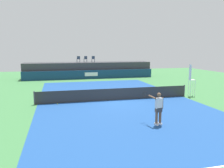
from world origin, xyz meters
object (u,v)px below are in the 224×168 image
object	(u,v)px
net_post_far	(184,91)
tennis_player	(158,107)
net_post_near	(34,98)
spectator_chair_center	(93,59)
spectator_chair_left	(86,59)
spectator_chair_far_left	(78,59)
tennis_ball	(58,104)
umpire_chair	(191,78)

from	to	relation	value
net_post_far	tennis_player	size ratio (longest dim) A/B	0.56
net_post_near	spectator_chair_center	bearing A→B (deg)	65.82
spectator_chair_left	net_post_near	xyz separation A→B (m)	(-5.81, -15.50, -2.19)
net_post_near	net_post_far	xyz separation A→B (m)	(12.40, 0.00, 0.00)
spectator_chair_far_left	spectator_chair_left	xyz separation A→B (m)	(1.02, 0.04, 0.00)
spectator_chair_far_left	tennis_player	bearing A→B (deg)	-84.46
spectator_chair_left	tennis_ball	bearing A→B (deg)	-104.64
spectator_chair_far_left	net_post_far	xyz separation A→B (m)	(7.61, -15.46, -2.19)
spectator_chair_center	tennis_player	bearing A→B (deg)	-90.06
spectator_chair_far_left	tennis_player	size ratio (longest dim) A/B	0.50
tennis_player	spectator_chair_center	bearing A→B (deg)	89.94
net_post_near	tennis_ball	size ratio (longest dim) A/B	14.71
spectator_chair_center	net_post_near	distance (m)	17.05
spectator_chair_far_left	tennis_ball	world-z (taller)	spectator_chair_far_left
spectator_chair_left	net_post_far	bearing A→B (deg)	-66.98
umpire_chair	tennis_ball	xyz separation A→B (m)	(-11.35, -0.43, -1.55)
spectator_chair_left	spectator_chair_center	bearing A→B (deg)	-3.91
net_post_near	tennis_player	distance (m)	9.38
net_post_near	net_post_far	bearing A→B (deg)	0.00
spectator_chair_far_left	tennis_ball	size ratio (longest dim) A/B	13.06
spectator_chair_far_left	net_post_near	world-z (taller)	spectator_chair_far_left
spectator_chair_far_left	tennis_player	distance (m)	21.96
net_post_far	net_post_near	bearing A→B (deg)	180.00
net_post_far	tennis_ball	xyz separation A→B (m)	(-10.74, -0.41, -0.46)
spectator_chair_center	tennis_ball	size ratio (longest dim) A/B	13.06
spectator_chair_center	net_post_near	size ratio (longest dim) A/B	0.89
net_post_near	umpire_chair	bearing A→B (deg)	0.07
spectator_chair_left	spectator_chair_center	distance (m)	1.11
net_post_far	tennis_player	distance (m)	8.40
spectator_chair_left	net_post_near	world-z (taller)	spectator_chair_left
spectator_chair_center	umpire_chair	distance (m)	16.60
spectator_chair_left	spectator_chair_center	world-z (taller)	same
spectator_chair_far_left	tennis_ball	bearing A→B (deg)	-101.17
spectator_chair_far_left	umpire_chair	size ratio (longest dim) A/B	0.32
net_post_far	tennis_player	xyz separation A→B (m)	(-5.50, -6.33, 0.46)
net_post_far	tennis_ball	bearing A→B (deg)	-177.80
spectator_chair_left	tennis_player	distance (m)	21.93
spectator_chair_left	net_post_near	bearing A→B (deg)	-110.56
spectator_chair_center	tennis_ball	xyz separation A→B (m)	(-5.27, -15.83, -2.66)
spectator_chair_far_left	tennis_player	world-z (taller)	spectator_chair_far_left
umpire_chair	net_post_far	size ratio (longest dim) A/B	2.76
spectator_chair_left	tennis_player	bearing A→B (deg)	-87.14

